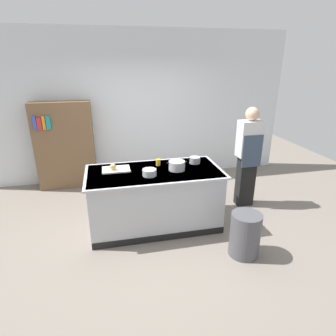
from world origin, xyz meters
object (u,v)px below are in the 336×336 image
Objects in this scene: person_chef at (248,155)px; trash_bin at (245,234)px; onion at (113,167)px; sauce_pan at (195,160)px; mixing_bowl at (149,172)px; juice_cup at (158,162)px; bookshelf at (65,146)px; stock_pot at (177,166)px.

trash_bin is at bearing 138.05° from person_chef.
onion is at bearing 79.75° from person_chef.
trash_bin is at bearing -73.89° from sauce_pan.
mixing_bowl is 1.52m from trash_bin.
bookshelf reaches higher than juice_cup.
sauce_pan is at bearing 3.15° from onion.
onion is at bearing -62.73° from bookshelf.
trash_bin is at bearing -34.31° from onion.
onion is 2.25m from person_chef.
sauce_pan is 0.85m from mixing_bowl.
onion is 1.26m from sauce_pan.
sauce_pan is at bearing 106.11° from trash_bin.
sauce_pan reaches higher than trash_bin.
bookshelf reaches higher than sauce_pan.
juice_cup is at bearing 127.71° from trash_bin.
trash_bin is 0.35× the size of person_chef.
sauce_pan is 0.40× the size of trash_bin.
onion is 0.48× the size of mixing_bowl.
bookshelf reaches higher than stock_pot.
bookshelf is at bearing 124.62° from mixing_bowl.
trash_bin is (1.11, -0.81, -0.65)m from mixing_bowl.
mixing_bowl is 2.38m from bookshelf.
stock_pot is at bearing -147.25° from sauce_pan.
juice_cup is at bearing 177.87° from sauce_pan.
person_chef reaches higher than mixing_bowl.
trash_bin is (0.91, -1.18, -0.65)m from juice_cup.
person_chef is (1.75, 0.48, -0.03)m from mixing_bowl.
stock_pot is at bearing 89.52° from person_chef.
stock_pot is 0.41m from sauce_pan.
person_chef reaches higher than juice_cup.
person_chef is at bearing -25.42° from bookshelf.
bookshelf is (-1.55, 1.58, -0.10)m from juice_cup.
person_chef is at bearing 15.33° from mixing_bowl.
stock_pot reaches higher than trash_bin.
trash_bin is 0.35× the size of bookshelf.
sauce_pan is 1.37m from trash_bin.
person_chef reaches higher than bookshelf.
mixing_bowl is at bearing -163.04° from stock_pot.
bookshelf is (-2.12, 1.60, -0.10)m from sauce_pan.
sauce_pan is at bearing 82.15° from person_chef.
onion reaches higher than trash_bin.
juice_cup is (-0.58, 0.02, 0.00)m from sauce_pan.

